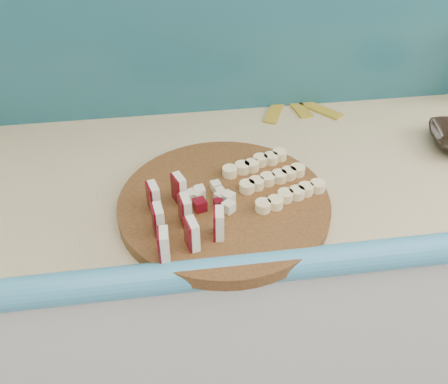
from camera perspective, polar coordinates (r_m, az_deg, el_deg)
name	(u,v)px	position (r m, az deg, el deg)	size (l,w,h in m)	color
kitchen_counter	(352,286)	(1.53, 14.46, -10.33)	(2.20, 0.63, 0.91)	silver
backsplash	(359,9)	(1.36, 15.14, 19.50)	(2.20, 0.02, 0.50)	teal
cutting_board	(224,205)	(1.02, 0.00, -1.47)	(0.43, 0.43, 0.03)	#41200E
apple_wedges	(178,216)	(0.93, -5.24, -2.78)	(0.15, 0.20, 0.06)	beige
apple_chunks	(212,200)	(0.99, -1.32, -0.93)	(0.07, 0.08, 0.02)	beige
banana_slices	(273,178)	(1.05, 5.60, 1.57)	(0.20, 0.20, 0.02)	beige
banana_peel	(296,106)	(1.39, 8.19, 9.65)	(0.22, 0.18, 0.01)	gold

